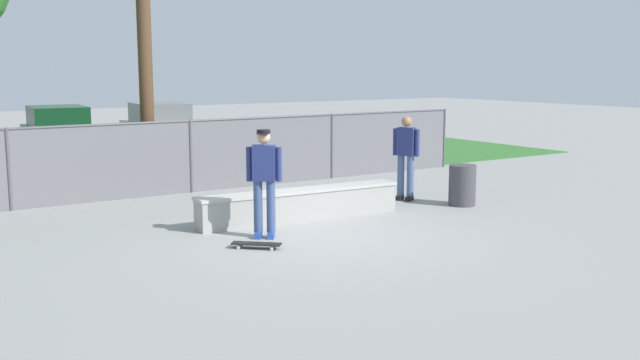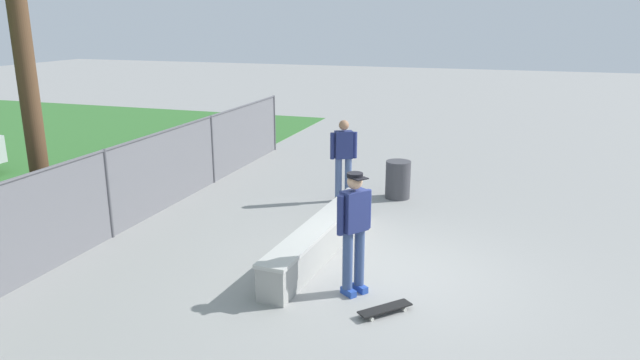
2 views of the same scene
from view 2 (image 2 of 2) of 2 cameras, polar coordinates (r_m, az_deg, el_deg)
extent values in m
plane|color=gray|center=(9.36, 6.47, -9.25)|extent=(80.00, 80.00, 0.00)
cube|color=#999993|center=(10.01, 0.19, -5.80)|extent=(4.12, 0.66, 0.53)
cube|color=#ADADA8|center=(9.90, 0.19, -4.22)|extent=(4.16, 0.70, 0.06)
cube|color=#2647A5|center=(8.77, 3.97, -10.60)|extent=(0.24, 0.27, 0.10)
cube|color=#2647A5|center=(8.65, 2.82, -10.98)|extent=(0.24, 0.27, 0.10)
cylinder|color=#384C7A|center=(8.59, 3.91, -7.59)|extent=(0.15, 0.15, 0.88)
cylinder|color=#384C7A|center=(8.46, 2.74, -7.94)|extent=(0.15, 0.15, 0.88)
cube|color=navy|center=(8.26, 3.41, -3.05)|extent=(0.44, 0.40, 0.60)
cylinder|color=navy|center=(8.42, 4.74, -2.86)|extent=(0.10, 0.10, 0.58)
cylinder|color=navy|center=(8.12, 2.02, -3.52)|extent=(0.10, 0.10, 0.58)
sphere|color=tan|center=(8.13, 3.46, -0.18)|extent=(0.22, 0.22, 0.22)
cylinder|color=black|center=(8.11, 3.47, 0.50)|extent=(0.23, 0.23, 0.06)
cube|color=black|center=(8.01, 4.05, 0.12)|extent=(0.23, 0.22, 0.02)
cube|color=black|center=(8.19, 6.45, -12.48)|extent=(0.72, 0.69, 0.02)
cube|color=#B2B2B7|center=(8.06, 4.82, -13.07)|extent=(0.14, 0.14, 0.02)
cube|color=#B2B2B7|center=(8.34, 8.01, -12.12)|extent=(0.14, 0.14, 0.02)
cylinder|color=silver|center=(8.13, 4.48, -13.04)|extent=(0.06, 0.06, 0.05)
cylinder|color=silver|center=(8.01, 5.16, -13.54)|extent=(0.06, 0.06, 0.05)
cylinder|color=silver|center=(8.41, 7.65, -12.10)|extent=(0.06, 0.06, 0.05)
cylinder|color=silver|center=(8.30, 8.36, -12.56)|extent=(0.06, 0.06, 0.05)
cylinder|color=#4C4C51|center=(11.21, -20.18, -1.31)|extent=(0.07, 0.07, 1.68)
cylinder|color=#4C4C51|center=(14.36, -10.59, 2.98)|extent=(0.07, 0.07, 1.68)
cylinder|color=#4C4C51|center=(17.81, -4.54, 5.64)|extent=(0.07, 0.07, 1.68)
cylinder|color=#4C4C51|center=(11.02, -20.57, 2.72)|extent=(15.64, 0.05, 0.05)
cube|color=slate|center=(11.21, -20.18, -1.31)|extent=(15.64, 0.01, 1.68)
cylinder|color=#513823|center=(10.88, -26.79, 7.47)|extent=(0.32, 0.32, 5.38)
cube|color=black|center=(12.89, 2.80, -1.85)|extent=(0.28, 0.22, 0.10)
cube|color=black|center=(12.84, 1.85, -1.91)|extent=(0.28, 0.22, 0.10)
cylinder|color=#475B89|center=(12.78, 2.80, 0.28)|extent=(0.15, 0.15, 0.88)
cylinder|color=#475B89|center=(12.73, 1.84, 0.23)|extent=(0.15, 0.15, 0.88)
cube|color=navy|center=(12.58, 2.35, 3.51)|extent=(0.38, 0.44, 0.60)
cylinder|color=navy|center=(12.64, 3.46, 3.46)|extent=(0.10, 0.10, 0.58)
cylinder|color=navy|center=(12.53, 1.24, 3.38)|extent=(0.10, 0.10, 0.58)
sphere|color=#9E7051|center=(12.49, 2.38, 5.44)|extent=(0.22, 0.22, 0.22)
cylinder|color=#3F3F44|center=(13.11, 7.71, 0.04)|extent=(0.56, 0.56, 0.85)
camera|label=1|loc=(8.82, 94.89, -8.45)|focal=40.79mm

